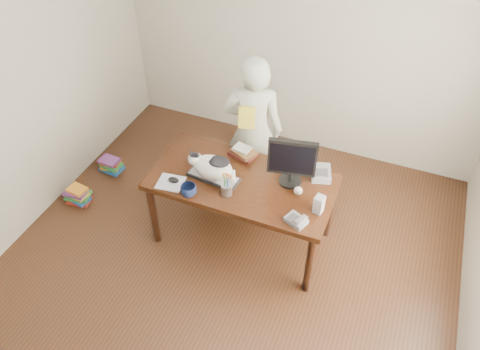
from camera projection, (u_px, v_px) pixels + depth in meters
name	position (u px, v px, depth m)	size (l,w,h in m)	color
room	(210.00, 171.00, 3.22)	(4.50, 4.50, 4.50)	black
desk	(245.00, 186.00, 4.19)	(1.60, 0.80, 0.75)	black
keyboard	(213.00, 177.00, 4.04)	(0.47, 0.22, 0.03)	black
cat	(211.00, 166.00, 3.97)	(0.45, 0.25, 0.26)	white
monitor	(292.00, 160.00, 3.83)	(0.40, 0.23, 0.45)	black
pen_cup	(227.00, 188.00, 3.86)	(0.10, 0.10, 0.24)	#9D9DA2
mousepad	(171.00, 183.00, 4.00)	(0.24, 0.23, 0.01)	silver
mouse	(174.00, 180.00, 4.00)	(0.11, 0.08, 0.04)	black
coffee_mug	(189.00, 190.00, 3.86)	(0.14, 0.14, 0.11)	#0D1634
phone	(296.00, 220.00, 3.66)	(0.20, 0.17, 0.07)	slate
speaker	(319.00, 204.00, 3.71)	(0.08, 0.09, 0.16)	gray
baseball	(298.00, 191.00, 3.88)	(0.07, 0.07, 0.07)	beige
book_stack	(243.00, 152.00, 4.25)	(0.27, 0.23, 0.09)	#461512
calculator	(321.00, 173.00, 4.05)	(0.22, 0.26, 0.07)	slate
person	(253.00, 131.00, 4.49)	(0.57, 0.38, 1.57)	white
held_book	(247.00, 118.00, 4.20)	(0.17, 0.13, 0.21)	gold
book_pile_a	(78.00, 195.00, 4.83)	(0.27, 0.22, 0.18)	#B12719
book_pile_b	(111.00, 165.00, 5.21)	(0.26, 0.20, 0.15)	#194A9B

